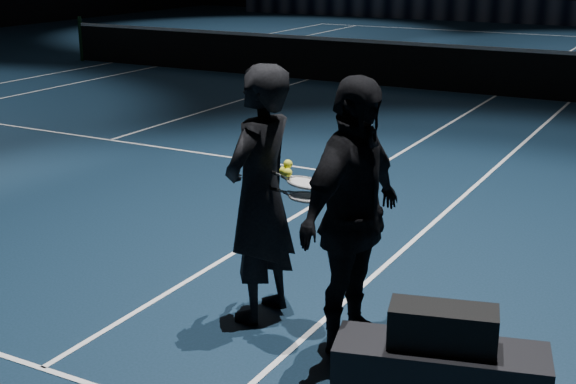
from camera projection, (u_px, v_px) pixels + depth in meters
name	position (u px, v px, depth m)	size (l,w,h in m)	color
floor	(306.00, 80.00, 17.38)	(36.00, 36.00, 0.00)	black
court_lines	(306.00, 80.00, 17.38)	(10.98, 23.78, 0.01)	white
net_post_left	(81.00, 39.00, 20.15)	(0.10, 0.10, 1.10)	black
net_mesh	(306.00, 59.00, 17.25)	(12.80, 0.02, 0.86)	black
net_tape	(307.00, 38.00, 17.11)	(12.80, 0.03, 0.07)	white
sponsor_backdrop	(495.00, 11.00, 30.24)	(22.00, 0.15, 0.90)	black
player_bench	(440.00, 375.00, 5.06)	(1.33, 0.44, 0.40)	black
racket_bag	(443.00, 327.00, 4.96)	(0.67, 0.28, 0.27)	black
bag_signature	(435.00, 337.00, 4.84)	(0.31, 0.00, 0.09)	white
player_a	(260.00, 195.00, 6.05)	(0.72, 0.47, 1.98)	black
player_b	(352.00, 218.00, 5.53)	(1.16, 0.48, 1.98)	black
racket_lower	(307.00, 197.00, 5.75)	(0.68, 0.22, 0.03)	black
racket_upper	(305.00, 183.00, 5.79)	(0.68, 0.22, 0.03)	black
tennis_balls	(286.00, 170.00, 5.83)	(0.12, 0.10, 0.12)	yellow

